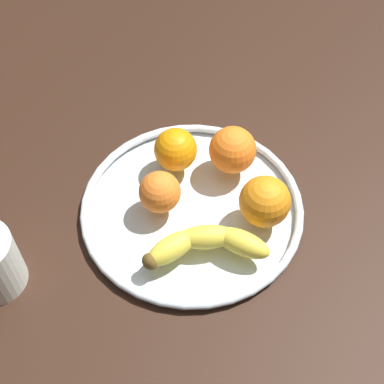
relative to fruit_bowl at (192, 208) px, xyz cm
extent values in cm
cube|color=black|center=(0.00, 0.00, -2.92)|extent=(123.58, 123.58, 4.00)
cylinder|color=silver|center=(0.00, 0.00, -0.62)|extent=(31.17, 31.17, 0.60)
torus|color=silver|center=(0.00, 0.00, 0.28)|extent=(32.47, 32.47, 1.20)
ellipsoid|color=yellow|center=(-5.72, 8.38, 2.56)|extent=(8.37, 7.21, 3.35)
ellipsoid|color=yellow|center=(-1.06, 6.80, 2.56)|extent=(8.01, 3.74, 3.35)
ellipsoid|color=yellow|center=(3.74, 7.90, 2.56)|extent=(8.49, 6.70, 3.35)
ellipsoid|color=brown|center=(6.84, 9.59, 2.56)|extent=(2.88, 3.01, 2.34)
sphere|color=orange|center=(-6.89, -6.52, 4.42)|extent=(7.07, 7.07, 7.07)
sphere|color=orange|center=(4.49, -0.60, 3.89)|extent=(6.01, 6.01, 6.01)
sphere|color=orange|center=(-9.66, 3.36, 4.50)|extent=(7.24, 7.24, 7.24)
sphere|color=orange|center=(1.43, -7.94, 4.12)|extent=(6.47, 6.47, 6.47)
camera|label=1|loc=(6.13, 46.84, 67.16)|focal=52.66mm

